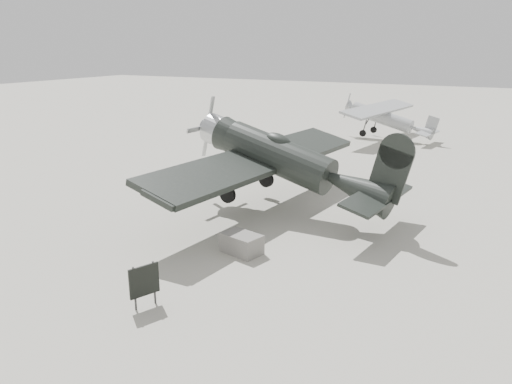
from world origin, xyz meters
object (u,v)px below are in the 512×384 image
Objects in this scene: highwing_monoplane at (386,116)px; sign_board at (144,281)px; lowwing_monoplane at (288,161)px; equipment_block at (241,243)px.

highwing_monoplane is 29.15m from sign_board.
lowwing_monoplane reaches higher than equipment_block.
sign_board is (-0.24, -9.29, -1.55)m from lowwing_monoplane.
highwing_monoplane is 8.05× the size of sign_board.
lowwing_monoplane reaches higher than sign_board.
highwing_monoplane is at bearing 114.05° from sign_board.
equipment_block is at bearing -78.65° from lowwing_monoplane.
lowwing_monoplane is 1.31× the size of highwing_monoplane.
sign_board reaches higher than equipment_block.
lowwing_monoplane reaches higher than highwing_monoplane.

